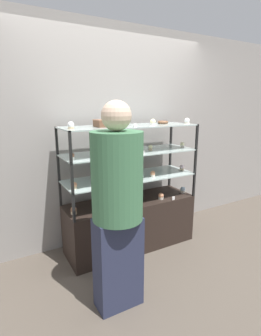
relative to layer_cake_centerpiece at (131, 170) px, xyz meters
name	(u,v)px	position (x,y,z in m)	size (l,w,h in m)	color
ground_plane	(130,245)	(-0.04, -0.06, -0.93)	(20.00, 20.00, 0.00)	brown
back_wall	(115,136)	(-0.04, 0.34, 0.37)	(8.00, 0.05, 2.60)	gray
display_base	(130,223)	(-0.04, -0.06, -0.64)	(1.53, 0.51, 0.58)	black
display_riser_lower	(130,178)	(-0.04, -0.06, -0.07)	(1.53, 0.51, 0.29)	black
display_riser_middle	(130,153)	(-0.04, -0.06, 0.22)	(1.53, 0.51, 0.29)	black
display_riser_upper	(130,127)	(-0.04, -0.06, 0.51)	(1.53, 0.51, 0.29)	black
layer_cake_centerpiece	(131,170)	(0.00, 0.00, 0.00)	(0.16, 0.16, 0.11)	beige
sheet_cake_frosted	(106,123)	(-0.33, -0.07, 0.56)	(0.22, 0.18, 0.07)	brown
cupcake_0	(74,211)	(-0.74, -0.11, -0.31)	(0.06, 0.06, 0.08)	#CCB28C
cupcake_1	(104,204)	(-0.39, -0.10, -0.31)	(0.06, 0.06, 0.08)	white
cupcake_2	(133,198)	(-0.03, -0.10, -0.31)	(0.06, 0.06, 0.08)	white
cupcake_3	(161,196)	(0.30, -0.20, -0.31)	(0.06, 0.06, 0.08)	beige
cupcake_4	(183,190)	(0.68, -0.15, -0.31)	(0.06, 0.06, 0.08)	beige
price_tag_0	(173,198)	(0.41, -0.30, -0.33)	(0.04, 0.00, 0.04)	white
cupcake_5	(74,186)	(-0.73, -0.17, -0.03)	(0.06, 0.06, 0.07)	#CCB28C
cupcake_6	(115,178)	(-0.26, -0.12, -0.03)	(0.06, 0.06, 0.07)	white
cupcake_7	(153,174)	(0.19, -0.18, -0.03)	(0.06, 0.06, 0.07)	beige
cupcake_8	(182,168)	(0.68, -0.11, -0.03)	(0.06, 0.06, 0.07)	#CCB28C
price_tag_1	(134,181)	(-0.12, -0.30, -0.03)	(0.04, 0.00, 0.04)	white
cupcake_9	(72,156)	(-0.74, -0.17, 0.27)	(0.05, 0.05, 0.07)	white
cupcake_10	(116,152)	(-0.26, -0.14, 0.27)	(0.05, 0.05, 0.07)	#CCB28C
cupcake_11	(150,148)	(0.21, -0.10, 0.27)	(0.05, 0.05, 0.07)	#CCB28C
cupcake_12	(182,145)	(0.66, -0.12, 0.27)	(0.05, 0.05, 0.07)	beige
price_tag_2	(143,153)	(-0.02, -0.30, 0.26)	(0.04, 0.00, 0.04)	white
cupcake_13	(71,126)	(-0.73, -0.15, 0.56)	(0.06, 0.06, 0.07)	#CCB28C
cupcake_14	(153,122)	(0.20, -0.15, 0.56)	(0.06, 0.06, 0.07)	white
cupcake_15	(187,121)	(0.65, -0.19, 0.56)	(0.06, 0.06, 0.07)	beige
price_tag_3	(135,125)	(-0.11, -0.30, 0.55)	(0.04, 0.00, 0.04)	white
donut_glazed	(163,122)	(0.43, -0.02, 0.54)	(0.13, 0.13, 0.03)	brown
customer_figure	(117,204)	(-0.60, -0.85, -0.01)	(0.40, 0.40, 1.72)	#282D47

